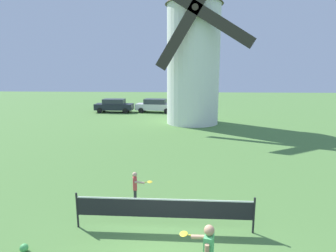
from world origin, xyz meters
name	(u,v)px	position (x,y,z in m)	size (l,w,h in m)	color
windmill	(193,49)	(1.10, 19.55, 6.64)	(9.52, 5.40, 14.26)	white
tennis_net	(164,209)	(-0.19, 1.83, 0.69)	(5.27, 0.06, 1.10)	black
player_far	(136,186)	(-1.32, 3.48, 0.66)	(0.75, 0.39, 1.17)	#333338
stray_ball	(24,248)	(-3.76, 0.60, 0.11)	(0.21, 0.21, 0.21)	#4CB259
parked_car_black	(114,105)	(-7.87, 26.03, 0.81)	(4.41, 1.94, 1.56)	#1E232D
parked_car_silver	(155,105)	(-3.06, 26.31, 0.81)	(4.61, 2.27, 1.56)	silver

